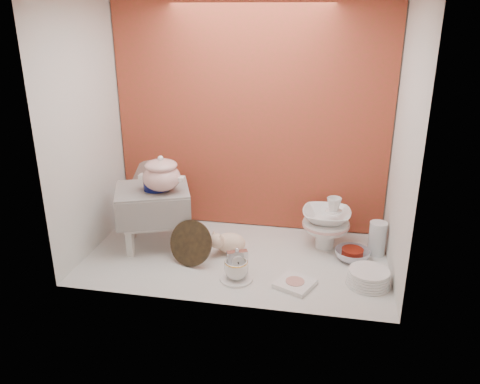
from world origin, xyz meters
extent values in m
plane|color=silver|center=(0.00, 0.00, 0.00)|extent=(1.80, 1.80, 0.00)
cube|color=#AA332A|center=(0.00, 0.50, 0.75)|extent=(1.80, 0.06, 1.50)
cube|color=silver|center=(-0.90, 0.00, 0.75)|extent=(0.06, 1.00, 1.50)
cube|color=silver|center=(0.90, 0.00, 0.75)|extent=(0.06, 1.00, 1.50)
cylinder|color=#0A0F4B|center=(-0.51, 0.07, 0.41)|extent=(0.17, 0.17, 0.06)
imported|color=white|center=(-0.73, 0.37, 0.12)|extent=(0.29, 0.29, 0.24)
cube|color=silver|center=(0.05, -0.20, 0.09)|extent=(0.12, 0.08, 0.17)
ellipsoid|color=beige|center=(-0.05, 0.05, 0.07)|extent=(0.27, 0.21, 0.14)
cylinder|color=white|center=(0.05, -0.25, 0.01)|extent=(0.21, 0.21, 0.01)
imported|color=white|center=(0.05, -0.25, 0.07)|extent=(0.16, 0.16, 0.11)
cube|color=white|center=(0.38, -0.25, 0.01)|extent=(0.25, 0.25, 0.03)
cylinder|color=white|center=(0.77, -0.17, 0.04)|extent=(0.27, 0.27, 0.09)
imported|color=silver|center=(0.69, 0.10, 0.03)|extent=(0.21, 0.21, 0.07)
cylinder|color=silver|center=(0.84, 0.21, 0.10)|extent=(0.13, 0.13, 0.21)
camera|label=1|loc=(0.51, -2.53, 1.41)|focal=35.93mm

